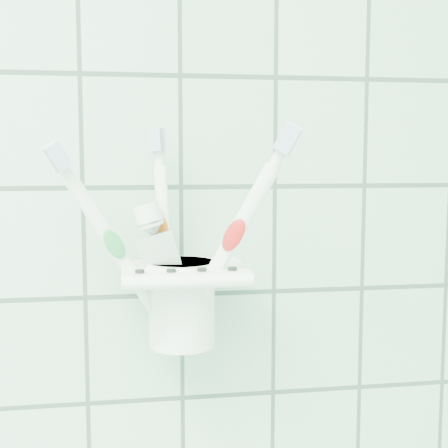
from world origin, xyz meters
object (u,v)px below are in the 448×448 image
at_px(toothbrush_orange, 176,219).
at_px(toothbrush_pink, 170,225).
at_px(holder_bracket, 183,274).
at_px(toothbrush_blue, 169,233).
at_px(cup, 182,299).
at_px(toothpaste_tube, 184,259).

bearing_deg(toothbrush_orange, toothbrush_pink, 133.15).
bearing_deg(holder_bracket, toothbrush_blue, 167.68).
relative_size(cup, toothbrush_orange, 0.37).
bearing_deg(toothpaste_tube, toothbrush_blue, 143.95).
height_order(holder_bracket, toothpaste_tube, toothpaste_tube).
relative_size(holder_bracket, toothbrush_blue, 0.58).
xyz_separation_m(toothbrush_pink, toothbrush_orange, (0.00, -0.01, 0.01)).
xyz_separation_m(toothbrush_blue, toothpaste_tube, (0.01, -0.01, -0.02)).
height_order(toothbrush_pink, toothbrush_orange, toothbrush_orange).
bearing_deg(toothbrush_pink, cup, -21.18).
xyz_separation_m(toothbrush_pink, toothbrush_blue, (-0.00, -0.00, -0.01)).
height_order(toothbrush_blue, toothbrush_orange, toothbrush_orange).
height_order(cup, toothbrush_orange, toothbrush_orange).
bearing_deg(toothpaste_tube, toothbrush_orange, 177.28).
height_order(cup, toothbrush_blue, toothbrush_blue).
height_order(toothbrush_pink, toothbrush_blue, toothbrush_pink).
bearing_deg(holder_bracket, toothbrush_pink, 160.26).
bearing_deg(toothpaste_tube, holder_bracket, 95.06).
distance_m(toothbrush_blue, toothbrush_orange, 0.02).
distance_m(toothbrush_orange, toothpaste_tube, 0.04).
bearing_deg(cup, holder_bracket, -68.55).
bearing_deg(toothpaste_tube, toothbrush_pink, 137.50).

